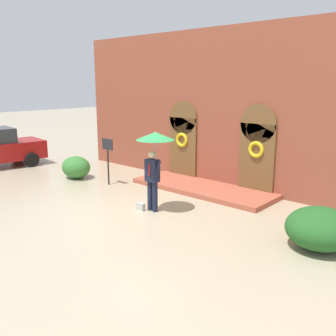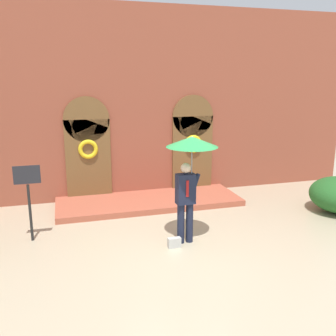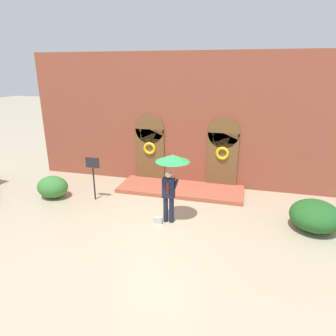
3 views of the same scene
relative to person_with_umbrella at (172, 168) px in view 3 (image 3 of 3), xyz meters
The scene contains 7 objects.
ground_plane 1.96m from the person_with_umbrella, 129.21° to the right, with size 80.00×80.00×0.00m, color tan.
building_facade 3.89m from the person_with_umbrella, 94.23° to the left, with size 14.00×2.30×5.60m.
person_with_umbrella is the anchor object (origin of this frame).
handbag 1.86m from the person_with_umbrella, 153.81° to the right, with size 0.28×0.12×0.22m, color #B7B7B2.
sign_post 3.59m from the person_with_umbrella, 163.09° to the left, with size 0.56×0.06×1.72m.
shrub_left 5.35m from the person_with_umbrella, behind, with size 1.24×1.03×0.88m, color #387A33.
shrub_right 4.81m from the person_with_umbrella, ahead, with size 1.55×1.61×0.95m, color #235B23.
Camera 3 is at (2.45, -8.39, 4.93)m, focal length 32.00 mm.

